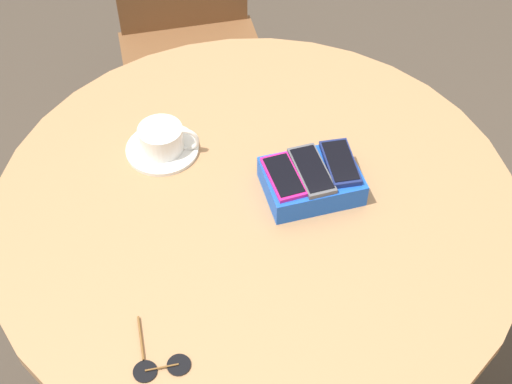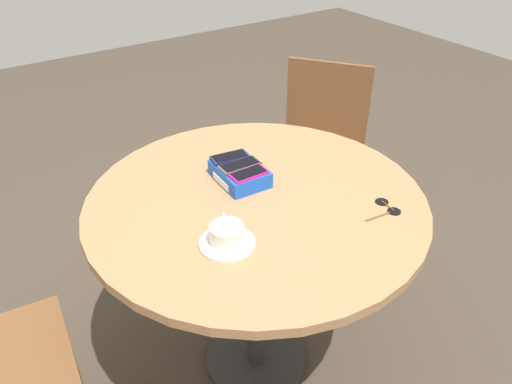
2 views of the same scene
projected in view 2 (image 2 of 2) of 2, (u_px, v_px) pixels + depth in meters
The scene contains 10 objects.
ground_plane at pixel (256, 359), 1.93m from camera, with size 8.00×8.00×0.00m, color #42382D.
round_table at pixel (256, 225), 1.57m from camera, with size 1.03×1.03×0.76m.
phone_box at pixel (240, 174), 1.58m from camera, with size 0.19×0.14×0.05m.
phone_navy at pixel (230, 157), 1.60m from camera, with size 0.07×0.13×0.01m.
phone_gray at pixel (240, 165), 1.56m from camera, with size 0.06×0.13×0.01m.
phone_magenta at pixel (249, 174), 1.52m from camera, with size 0.06×0.12×0.01m.
saucer at pixel (227, 243), 1.32m from camera, with size 0.15×0.15×0.01m, color silver.
coffee_cup at pixel (227, 233), 1.31m from camera, with size 0.12×0.09×0.06m.
sunglasses at pixel (387, 208), 1.46m from camera, with size 0.09×0.13×0.01m.
chair_near_window at pixel (318, 152), 2.35m from camera, with size 0.58×0.58×0.86m.
Camera 2 is at (1.04, -0.70, 1.61)m, focal length 35.00 mm.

